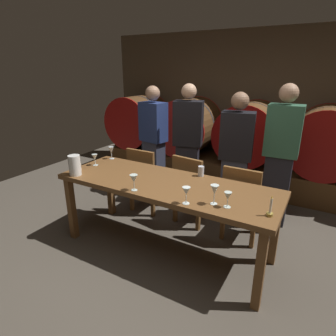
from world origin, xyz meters
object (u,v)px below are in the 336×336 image
(wine_barrel_left, at_px, (189,126))
(wine_glass_far_right, at_px, (228,197))
(wine_barrel_right, at_px, (326,141))
(pitcher, at_px, (75,165))
(wine_barrel_far_left, at_px, (139,121))
(guest_far_right, at_px, (280,156))
(guest_far_left, at_px, (153,140))
(cup_left, at_px, (78,167))
(chair_left, at_px, (146,177))
(chair_center, at_px, (191,187))
(wine_glass_left, at_px, (111,151))
(dining_table, at_px, (166,190))
(wine_glass_center_right, at_px, (186,192))
(wine_glass_center_left, at_px, (134,179))
(guest_center_right, at_px, (235,158))
(wine_glass_right, at_px, (215,190))
(cup_right, at_px, (201,171))
(guest_center_left, at_px, (188,145))
(chair_right, at_px, (242,200))
(wine_barrel_center, at_px, (250,133))
(candle_center, at_px, (270,211))
(wine_glass_far_left, at_px, (95,158))

(wine_barrel_left, bearing_deg, wine_glass_far_right, -57.93)
(wine_barrel_right, height_order, pitcher, wine_barrel_right)
(wine_barrel_far_left, xyz_separation_m, guest_far_right, (2.78, -1.06, -0.01))
(wine_barrel_left, height_order, guest_far_left, guest_far_left)
(guest_far_right, relative_size, cup_left, 21.99)
(wine_barrel_far_left, bearing_deg, chair_left, -52.52)
(pitcher, bearing_deg, chair_left, 74.55)
(chair_center, xyz_separation_m, wine_glass_left, (-0.96, -0.31, 0.39))
(guest_far_right, relative_size, pitcher, 7.88)
(guest_far_right, xyz_separation_m, pitcher, (-1.81, -1.46, 0.02))
(dining_table, bearing_deg, chair_left, 137.14)
(dining_table, relative_size, cup_left, 28.86)
(wine_glass_center_right, relative_size, cup_left, 1.94)
(chair_center, height_order, wine_glass_center_left, wine_glass_center_left)
(guest_far_left, bearing_deg, guest_center_right, -177.91)
(guest_far_right, height_order, wine_glass_right, guest_far_right)
(chair_center, bearing_deg, cup_right, 136.13)
(wine_glass_far_right, bearing_deg, guest_far_left, 138.69)
(guest_center_left, height_order, wine_glass_center_left, guest_center_left)
(dining_table, xyz_separation_m, chair_right, (0.63, 0.58, -0.21))
(wine_barrel_center, bearing_deg, chair_left, -120.07)
(dining_table, xyz_separation_m, chair_center, (-0.01, 0.64, -0.21))
(wine_barrel_far_left, xyz_separation_m, pitcher, (0.97, -2.52, 0.01))
(wine_barrel_center, distance_m, wine_glass_center_right, 2.55)
(wine_barrel_left, distance_m, chair_right, 2.23)
(wine_barrel_left, height_order, guest_center_left, guest_center_left)
(wine_barrel_far_left, xyz_separation_m, wine_glass_left, (0.93, -1.90, 0.01))
(cup_left, bearing_deg, wine_glass_far_right, -0.70)
(wine_glass_left, distance_m, wine_glass_right, 1.65)
(wine_barrel_center, relative_size, chair_left, 1.09)
(guest_far_left, xyz_separation_m, guest_far_right, (1.80, -0.05, 0.04))
(dining_table, distance_m, candle_center, 1.05)
(guest_center_right, bearing_deg, wine_barrel_center, -93.92)
(guest_center_left, bearing_deg, pitcher, 51.31)
(guest_far_right, relative_size, wine_glass_center_left, 11.03)
(wine_glass_center_left, distance_m, wine_glass_center_right, 0.54)
(guest_far_right, distance_m, wine_glass_right, 1.41)
(dining_table, xyz_separation_m, candle_center, (1.03, -0.19, 0.13))
(wine_barrel_center, xyz_separation_m, wine_glass_far_right, (0.45, -2.44, -0.01))
(guest_center_right, height_order, guest_far_right, guest_far_right)
(wine_barrel_far_left, distance_m, wine_glass_right, 3.48)
(wine_barrel_center, bearing_deg, pitcher, -115.07)
(chair_right, height_order, wine_glass_far_left, wine_glass_far_left)
(guest_far_right, bearing_deg, wine_glass_center_left, 52.66)
(chair_right, xyz_separation_m, guest_center_right, (-0.23, 0.41, 0.33))
(wine_barrel_center, relative_size, guest_center_right, 0.60)
(wine_glass_right, bearing_deg, wine_barrel_left, 120.08)
(cup_right, bearing_deg, wine_glass_far_left, -166.32)
(chair_center, bearing_deg, wine_glass_right, 132.86)
(chair_left, relative_size, cup_left, 11.42)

